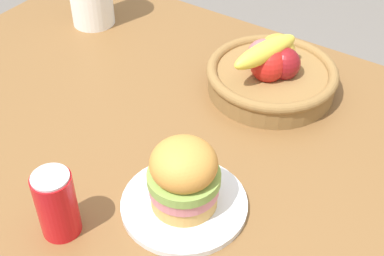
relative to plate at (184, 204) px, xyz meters
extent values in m
cube|color=brown|center=(-0.11, 0.18, -0.03)|extent=(1.40, 0.90, 0.04)
cylinder|color=brown|center=(-0.73, 0.55, -0.40)|extent=(0.07, 0.07, 0.71)
cylinder|color=white|center=(0.00, 0.00, 0.00)|extent=(0.22, 0.22, 0.01)
cylinder|color=tan|center=(0.00, 0.00, 0.02)|extent=(0.12, 0.12, 0.03)
cylinder|color=#C67075|center=(0.00, 0.00, 0.05)|extent=(0.12, 0.12, 0.02)
cylinder|color=#84A84C|center=(0.00, 0.00, 0.07)|extent=(0.13, 0.13, 0.02)
ellipsoid|color=gold|center=(0.00, 0.00, 0.10)|extent=(0.11, 0.11, 0.08)
cylinder|color=red|center=(-0.14, -0.16, 0.05)|extent=(0.07, 0.07, 0.12)
cylinder|color=silver|center=(-0.14, -0.16, 0.12)|extent=(0.06, 0.06, 0.00)
cylinder|color=olive|center=(-0.04, 0.39, 0.02)|extent=(0.28, 0.28, 0.05)
torus|color=olive|center=(-0.04, 0.39, 0.04)|extent=(0.29, 0.29, 0.02)
sphere|color=maroon|center=(-0.01, 0.40, 0.07)|extent=(0.07, 0.07, 0.07)
sphere|color=gold|center=(-0.04, 0.42, 0.07)|extent=(0.08, 0.08, 0.08)
sphere|color=#D16066|center=(-0.06, 0.40, 0.07)|extent=(0.07, 0.07, 0.07)
sphere|color=red|center=(-0.04, 0.37, 0.07)|extent=(0.08, 0.08, 0.08)
ellipsoid|color=yellow|center=(-0.05, 0.37, 0.10)|extent=(0.10, 0.18, 0.05)
camera|label=1|loc=(0.36, -0.51, 0.71)|focal=49.84mm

